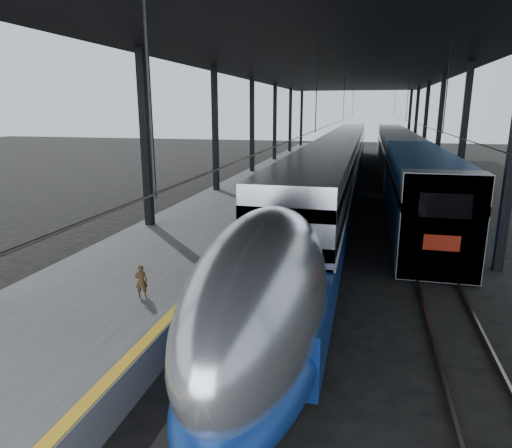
% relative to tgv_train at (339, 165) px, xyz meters
% --- Properties ---
extents(ground, '(160.00, 160.00, 0.00)m').
position_rel_tgv_train_xyz_m(ground, '(-2.00, -22.58, -2.00)').
color(ground, black).
rests_on(ground, ground).
extents(platform, '(6.00, 80.00, 1.00)m').
position_rel_tgv_train_xyz_m(platform, '(-5.50, -2.58, -1.50)').
color(platform, '#4C4C4F').
rests_on(platform, ground).
extents(yellow_strip, '(0.30, 80.00, 0.01)m').
position_rel_tgv_train_xyz_m(yellow_strip, '(-2.70, -2.58, -1.00)').
color(yellow_strip, gold).
rests_on(yellow_strip, platform).
extents(rails, '(6.52, 80.00, 0.16)m').
position_rel_tgv_train_xyz_m(rails, '(2.50, -2.58, -1.92)').
color(rails, slate).
rests_on(rails, ground).
extents(canopy, '(18.00, 75.00, 9.47)m').
position_rel_tgv_train_xyz_m(canopy, '(-0.10, -2.58, 7.11)').
color(canopy, black).
rests_on(canopy, ground).
extents(tgv_train, '(2.99, 65.20, 4.29)m').
position_rel_tgv_train_xyz_m(tgv_train, '(0.00, 0.00, 0.00)').
color(tgv_train, '#B3B6BB').
rests_on(tgv_train, ground).
extents(second_train, '(3.03, 56.05, 4.17)m').
position_rel_tgv_train_xyz_m(second_train, '(5.00, 7.40, 0.11)').
color(second_train, navy).
rests_on(second_train, ground).
extents(child, '(0.42, 0.35, 0.98)m').
position_rel_tgv_train_xyz_m(child, '(-4.05, -25.63, -0.52)').
color(child, '#462D17').
rests_on(child, platform).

